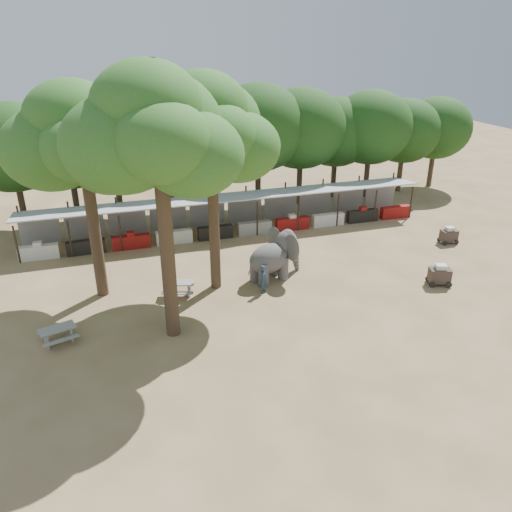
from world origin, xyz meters
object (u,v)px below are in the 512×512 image
object	(u,v)px
picnic_table_far	(179,287)
cart_front	(440,275)
yard_tree_left	(79,140)
handler	(263,279)
yard_tree_back	(207,129)
cart_back	(449,235)
yard_tree_center	(154,133)
picnic_table_near	(58,333)
elephant	(275,256)

from	to	relation	value
picnic_table_far	cart_front	bearing A→B (deg)	4.03
yard_tree_left	handler	bearing A→B (deg)	-17.31
yard_tree_back	cart_back	xyz separation A→B (m)	(16.37, 1.23, -7.98)
yard_tree_left	cart_front	distance (m)	20.11
cart_back	yard_tree_center	bearing A→B (deg)	-160.49
picnic_table_far	cart_back	world-z (taller)	cart_back
picnic_table_near	picnic_table_far	size ratio (longest dim) A/B	0.98
handler	yard_tree_back	bearing A→B (deg)	85.90
elephant	cart_back	world-z (taller)	elephant
yard_tree_center	picnic_table_far	xyz separation A→B (m)	(1.03, 3.40, -8.68)
cart_front	picnic_table_near	bearing A→B (deg)	-162.10
handler	cart_front	size ratio (longest dim) A/B	1.10
picnic_table_near	cart_front	xyz separation A→B (m)	(19.94, -0.32, 0.09)
handler	picnic_table_near	distance (m)	10.50
cart_front	cart_back	xyz separation A→B (m)	(4.36, 4.96, -0.04)
elephant	cart_back	bearing A→B (deg)	-13.53
handler	cart_back	xyz separation A→B (m)	(13.95, 2.86, -0.24)
picnic_table_near	yard_tree_left	bearing A→B (deg)	49.17
handler	cart_back	world-z (taller)	handler
picnic_table_near	cart_back	xyz separation A→B (m)	(24.30, 4.64, 0.05)
picnic_table_far	cart_front	size ratio (longest dim) A/B	1.34
yard_tree_left	picnic_table_near	bearing A→B (deg)	-113.68
picnic_table_near	cart_front	size ratio (longest dim) A/B	1.31
picnic_table_near	cart_back	bearing A→B (deg)	-6.34
cart_front	elephant	bearing A→B (deg)	175.82
yard_tree_left	picnic_table_near	xyz separation A→B (m)	(-1.93, -4.40, -7.69)
yard_tree_center	picnic_table_far	bearing A→B (deg)	73.18
yard_tree_back	picnic_table_far	size ratio (longest dim) A/B	5.84
picnic_table_far	yard_tree_left	bearing A→B (deg)	174.90
yard_tree_back	cart_front	size ratio (longest dim) A/B	7.83
yard_tree_center	picnic_table_near	bearing A→B (deg)	173.11
yard_tree_center	elephant	xyz separation A→B (m)	(6.60, 3.84, -7.83)
yard_tree_center	handler	world-z (taller)	yard_tree_center
elephant	picnic_table_far	distance (m)	5.65
yard_tree_left	elephant	world-z (taller)	yard_tree_left
elephant	cart_front	size ratio (longest dim) A/B	2.56
elephant	picnic_table_near	size ratio (longest dim) A/B	1.95
elephant	handler	distance (m)	1.97
yard_tree_left	picnic_table_near	size ratio (longest dim) A/B	5.79
handler	picnic_table_far	xyz separation A→B (m)	(-4.39, 1.02, -0.28)
yard_tree_back	picnic_table_near	bearing A→B (deg)	-156.77
yard_tree_left	elephant	xyz separation A→B (m)	(9.60, -1.16, -6.82)
cart_back	yard_tree_left	bearing A→B (deg)	-175.01
picnic_table_far	cart_back	bearing A→B (deg)	22.34
cart_back	elephant	bearing A→B (deg)	-169.40
yard_tree_left	yard_tree_back	size ratio (longest dim) A/B	0.97
yard_tree_left	yard_tree_center	world-z (taller)	yard_tree_center
yard_tree_left	cart_back	size ratio (longest dim) A/B	9.00
yard_tree_left	picnic_table_far	bearing A→B (deg)	-21.72
handler	elephant	bearing A→B (deg)	-9.19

